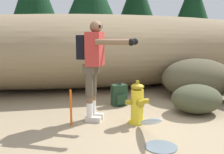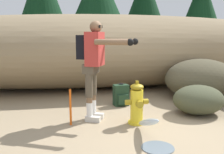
% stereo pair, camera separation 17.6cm
% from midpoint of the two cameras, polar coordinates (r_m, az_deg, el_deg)
% --- Properties ---
extents(ground_plane, '(56.00, 56.00, 0.04)m').
position_cam_midpoint_polar(ground_plane, '(4.23, 11.14, -11.22)').
color(ground_plane, '#998466').
extents(dirt_embankment, '(16.66, 3.20, 2.04)m').
position_cam_midpoint_polar(dirt_embankment, '(7.33, 0.90, 5.90)').
color(dirt_embankment, '#897556').
rests_on(dirt_embankment, ground_plane).
extents(fire_hydrant, '(0.39, 0.33, 0.72)m').
position_cam_midpoint_polar(fire_hydrant, '(4.23, 6.78, -6.11)').
color(fire_hydrant, yellow).
rests_on(fire_hydrant, ground_plane).
extents(hydrant_water_jet, '(0.43, 1.04, 0.42)m').
position_cam_midpoint_polar(hydrant_water_jet, '(3.71, 9.83, -11.02)').
color(hydrant_water_jet, silver).
rests_on(hydrant_water_jet, ground_plane).
extents(utility_worker, '(1.04, 0.78, 1.69)m').
position_cam_midpoint_polar(utility_worker, '(4.27, -2.75, 4.22)').
color(utility_worker, beige).
rests_on(utility_worker, ground_plane).
extents(spare_backpack, '(0.32, 0.31, 0.47)m').
position_cam_midpoint_polar(spare_backpack, '(5.32, 2.99, -4.14)').
color(spare_backpack, '#1E3823').
rests_on(spare_backpack, ground_plane).
extents(boulder_large, '(1.83, 1.61, 0.93)m').
position_cam_midpoint_polar(boulder_large, '(6.17, 20.13, -0.47)').
color(boulder_large, '#4A4531').
rests_on(boulder_large, ground_plane).
extents(boulder_small, '(1.09, 0.99, 0.54)m').
position_cam_midpoint_polar(boulder_small, '(5.04, 19.80, -4.80)').
color(boulder_small, '#40432E').
rests_on(boulder_small, ground_plane).
extents(survey_stake, '(0.04, 0.04, 0.60)m').
position_cam_midpoint_polar(survey_stake, '(4.19, -8.12, -6.74)').
color(survey_stake, '#E55914').
rests_on(survey_stake, ground_plane).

